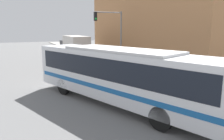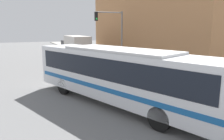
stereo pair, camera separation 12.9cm
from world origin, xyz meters
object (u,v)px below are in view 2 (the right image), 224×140
at_px(city_bus, 118,72).
at_px(traffic_light_pole, 113,29).
at_px(parking_meter, 123,57).
at_px(pedestrian_mid_block, 149,60).
at_px(delivery_truck, 75,46).
at_px(fire_hydrant, 152,70).
at_px(pedestrian_near_corner, 150,61).

bearing_deg(city_bus, traffic_light_pole, 46.24).
relative_size(parking_meter, pedestrian_mid_block, 0.76).
distance_m(delivery_truck, fire_hydrant, 14.01).
bearing_deg(pedestrian_mid_block, parking_meter, 109.36).
relative_size(city_bus, fire_hydrant, 15.40).
xyz_separation_m(delivery_truck, parking_meter, (3.09, -8.17, -0.61)).
relative_size(delivery_truck, parking_meter, 5.70).
xyz_separation_m(city_bus, fire_hydrant, (5.87, 5.21, -1.25)).
xyz_separation_m(delivery_truck, pedestrian_mid_block, (4.25, -11.47, -0.60)).
distance_m(city_bus, pedestrian_mid_block, 10.19).
bearing_deg(traffic_light_pole, city_bus, -113.75).
height_order(delivery_truck, parking_meter, delivery_truck).
xyz_separation_m(city_bus, pedestrian_mid_block, (7.03, 7.35, -0.71)).
xyz_separation_m(city_bus, parking_meter, (5.87, 10.65, -0.72)).
bearing_deg(delivery_truck, pedestrian_near_corner, -69.53).
xyz_separation_m(city_bus, traffic_light_pole, (4.95, 11.26, 2.29)).
xyz_separation_m(delivery_truck, traffic_light_pole, (2.17, -7.56, 2.40)).
height_order(delivery_truck, traffic_light_pole, traffic_light_pole).
relative_size(fire_hydrant, pedestrian_near_corner, 0.50).
height_order(city_bus, fire_hydrant, city_bus).
bearing_deg(pedestrian_near_corner, fire_hydrant, -120.85).
xyz_separation_m(city_bus, pedestrian_near_corner, (7.09, 7.26, -0.84)).
relative_size(traffic_light_pole, pedestrian_near_corner, 3.62).
height_order(traffic_light_pole, parking_meter, traffic_light_pole).
bearing_deg(city_bus, parking_meter, 41.12).
distance_m(delivery_truck, pedestrian_mid_block, 12.25).
height_order(delivery_truck, fire_hydrant, delivery_truck).
relative_size(fire_hydrant, traffic_light_pole, 0.14).
distance_m(fire_hydrant, traffic_light_pole, 7.07).
xyz_separation_m(fire_hydrant, pedestrian_mid_block, (1.16, 2.14, 0.54)).
relative_size(city_bus, pedestrian_near_corner, 7.74).
bearing_deg(parking_meter, city_bus, -118.86).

